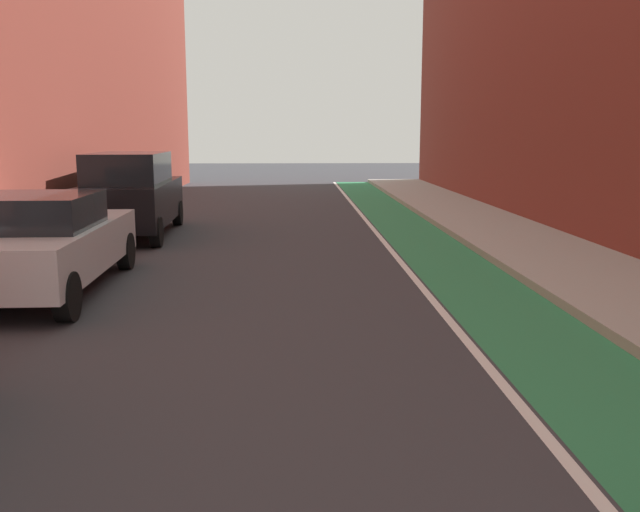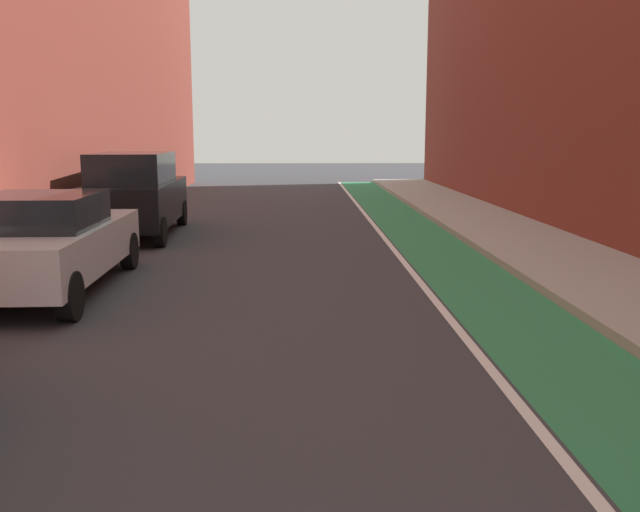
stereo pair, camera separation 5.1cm
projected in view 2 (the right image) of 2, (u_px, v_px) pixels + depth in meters
name	position (u px, v px, depth m)	size (l,w,h in m)	color
ground_plane	(265.00, 267.00, 12.81)	(90.98, 90.98, 0.00)	#38383D
bike_lane_paint	(435.00, 248.00, 14.88)	(1.60, 41.35, 0.00)	#2D8451
lane_divider_stripe	(393.00, 249.00, 14.85)	(0.12, 41.35, 0.00)	white
sidewalk_right	(533.00, 245.00, 14.93)	(2.61, 41.35, 0.14)	#A8A59E
building_facade_right	(624.00, 12.00, 16.08)	(2.40, 37.35, 10.39)	brown
parked_sedan_white	(44.00, 242.00, 10.66)	(2.07, 4.73, 1.53)	silver
parked_suv_black	(135.00, 193.00, 16.59)	(2.06, 4.85, 1.98)	black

